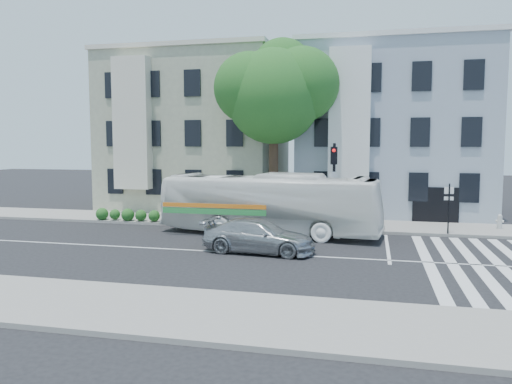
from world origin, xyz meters
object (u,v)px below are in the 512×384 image
(fire_hydrant, at_px, (500,221))
(sedan, at_px, (259,236))
(bus, at_px, (269,204))
(traffic_signal, at_px, (334,174))

(fire_hydrant, bearing_deg, sedan, -145.09)
(bus, distance_m, sedan, 4.41)
(traffic_signal, height_order, fire_hydrant, traffic_signal)
(traffic_signal, bearing_deg, sedan, -132.24)
(bus, xyz_separation_m, fire_hydrant, (11.98, 3.77, -1.06))
(sedan, bearing_deg, fire_hydrant, -49.69)
(sedan, height_order, fire_hydrant, sedan)
(sedan, bearing_deg, bus, 11.03)
(sedan, distance_m, fire_hydrant, 14.09)
(traffic_signal, bearing_deg, bus, -161.83)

